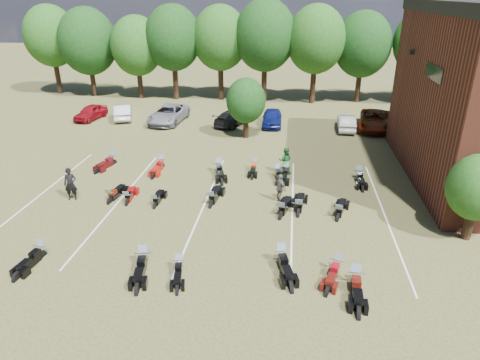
% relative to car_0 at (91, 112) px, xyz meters
% --- Properties ---
extents(ground, '(160.00, 160.00, 0.00)m').
position_rel_car_0_xyz_m(ground, '(17.18, -19.19, -0.67)').
color(ground, brown).
rests_on(ground, ground).
extents(car_0, '(2.22, 4.15, 1.34)m').
position_rel_car_0_xyz_m(car_0, '(0.00, 0.00, 0.00)').
color(car_0, maroon).
rests_on(car_0, ground).
extents(car_1, '(2.82, 4.56, 1.42)m').
position_rel_car_0_xyz_m(car_1, '(2.98, 0.55, 0.04)').
color(car_1, '#B4B4B8').
rests_on(car_1, ground).
extents(car_2, '(3.09, 5.83, 1.56)m').
position_rel_car_0_xyz_m(car_2, '(7.60, -0.09, 0.11)').
color(car_2, gray).
rests_on(car_2, ground).
extents(car_3, '(3.54, 5.01, 1.35)m').
position_rel_car_0_xyz_m(car_3, '(13.66, -0.15, 0.00)').
color(car_3, black).
rests_on(car_3, ground).
extents(car_4, '(1.81, 4.31, 1.45)m').
position_rel_car_0_xyz_m(car_4, '(17.16, 0.06, 0.06)').
color(car_4, '#0C1657').
rests_on(car_4, ground).
extents(car_5, '(1.57, 4.10, 1.33)m').
position_rel_car_0_xyz_m(car_5, '(23.67, -0.51, -0.01)').
color(car_5, '#BABBB6').
rests_on(car_5, ground).
extents(car_6, '(3.63, 6.09, 1.58)m').
position_rel_car_0_xyz_m(car_6, '(26.15, 0.06, 0.12)').
color(car_6, '#5B1905').
rests_on(car_6, ground).
extents(car_7, '(3.01, 4.71, 1.27)m').
position_rel_car_0_xyz_m(car_7, '(29.82, 0.62, -0.04)').
color(car_7, '#323337').
rests_on(car_7, ground).
extents(person_black, '(0.81, 0.64, 1.96)m').
position_rel_car_0_xyz_m(person_black, '(6.42, -16.46, 0.31)').
color(person_black, black).
rests_on(person_black, ground).
extents(person_green, '(0.90, 0.71, 1.83)m').
position_rel_car_0_xyz_m(person_green, '(18.62, -11.02, 0.24)').
color(person_green, '#256328').
rests_on(person_green, ground).
extents(person_grey, '(0.95, 1.02, 1.69)m').
position_rel_car_0_xyz_m(person_grey, '(18.43, -15.23, 0.17)').
color(person_grey, '#5E5950').
rests_on(person_grey, ground).
extents(motorcycle_1, '(0.92, 2.30, 1.25)m').
position_rel_car_0_xyz_m(motorcycle_1, '(7.83, -22.32, -0.67)').
color(motorcycle_1, black).
rests_on(motorcycle_1, ground).
extents(motorcycle_2, '(1.01, 2.09, 1.12)m').
position_rel_car_0_xyz_m(motorcycle_2, '(14.35, -22.53, -0.67)').
color(motorcycle_2, black).
rests_on(motorcycle_2, ground).
extents(motorcycle_3, '(1.20, 2.56, 1.37)m').
position_rel_car_0_xyz_m(motorcycle_3, '(12.70, -22.36, -0.67)').
color(motorcycle_3, black).
rests_on(motorcycle_3, ground).
extents(motorcycle_4, '(1.38, 2.60, 1.38)m').
position_rel_car_0_xyz_m(motorcycle_4, '(18.73, -21.47, -0.67)').
color(motorcycle_4, black).
rests_on(motorcycle_4, ground).
extents(motorcycle_5, '(0.89, 2.48, 1.37)m').
position_rel_car_0_xyz_m(motorcycle_5, '(21.80, -22.66, -0.67)').
color(motorcycle_5, black).
rests_on(motorcycle_5, ground).
extents(motorcycle_6, '(1.33, 2.31, 1.23)m').
position_rel_car_0_xyz_m(motorcycle_6, '(21.12, -21.78, -0.67)').
color(motorcycle_6, '#480E0A').
rests_on(motorcycle_6, ground).
extents(motorcycle_7, '(0.85, 2.17, 1.18)m').
position_rel_car_0_xyz_m(motorcycle_7, '(9.79, -16.64, -0.67)').
color(motorcycle_7, maroon).
rests_on(motorcycle_7, ground).
extents(motorcycle_8, '(1.02, 2.34, 1.26)m').
position_rel_car_0_xyz_m(motorcycle_8, '(8.75, -16.57, -0.67)').
color(motorcycle_8, black).
rests_on(motorcycle_8, ground).
extents(motorcycle_9, '(0.66, 2.07, 1.15)m').
position_rel_car_0_xyz_m(motorcycle_9, '(11.49, -16.82, -0.67)').
color(motorcycle_9, black).
rests_on(motorcycle_9, ground).
extents(motorcycle_10, '(1.03, 2.56, 1.39)m').
position_rel_car_0_xyz_m(motorcycle_10, '(14.61, -16.31, -0.67)').
color(motorcycle_10, black).
rests_on(motorcycle_10, ground).
extents(motorcycle_11, '(1.31, 2.55, 1.36)m').
position_rel_car_0_xyz_m(motorcycle_11, '(18.58, -17.16, -0.67)').
color(motorcycle_11, black).
rests_on(motorcycle_11, ground).
extents(motorcycle_12, '(1.04, 2.58, 1.40)m').
position_rel_car_0_xyz_m(motorcycle_12, '(19.51, -16.76, -0.67)').
color(motorcycle_12, black).
rests_on(motorcycle_12, ground).
extents(motorcycle_13, '(1.33, 2.48, 1.32)m').
position_rel_car_0_xyz_m(motorcycle_13, '(21.61, -17.00, -0.67)').
color(motorcycle_13, black).
rests_on(motorcycle_13, ground).
extents(motorcycle_14, '(1.33, 2.47, 1.32)m').
position_rel_car_0_xyz_m(motorcycle_14, '(6.57, -10.83, -0.67)').
color(motorcycle_14, '#3D080A').
rests_on(motorcycle_14, ground).
extents(motorcycle_15, '(0.88, 2.39, 1.31)m').
position_rel_car_0_xyz_m(motorcycle_15, '(10.20, -11.14, -0.67)').
color(motorcycle_15, '#9C140B').
rests_on(motorcycle_15, ground).
extents(motorcycle_16, '(1.45, 2.65, 1.41)m').
position_rel_car_0_xyz_m(motorcycle_16, '(14.22, -11.46, -0.67)').
color(motorcycle_16, black).
rests_on(motorcycle_16, ground).
extents(motorcycle_17, '(0.67, 2.11, 1.18)m').
position_rel_car_0_xyz_m(motorcycle_17, '(16.54, -10.66, -0.67)').
color(motorcycle_17, black).
rests_on(motorcycle_17, ground).
extents(motorcycle_18, '(0.86, 2.34, 1.28)m').
position_rel_car_0_xyz_m(motorcycle_18, '(18.68, -11.44, -0.67)').
color(motorcycle_18, black).
rests_on(motorcycle_18, ground).
extents(motorcycle_19, '(1.12, 2.23, 1.19)m').
position_rel_car_0_xyz_m(motorcycle_19, '(18.14, -11.63, -0.67)').
color(motorcycle_19, black).
rests_on(motorcycle_19, ground).
extents(motorcycle_20, '(0.76, 2.33, 1.29)m').
position_rel_car_0_xyz_m(motorcycle_20, '(23.37, -11.50, -0.67)').
color(motorcycle_20, black).
rests_on(motorcycle_20, ground).
extents(tree_line, '(56.00, 6.00, 9.79)m').
position_rel_car_0_xyz_m(tree_line, '(16.18, 9.81, 5.64)').
color(tree_line, black).
rests_on(tree_line, ground).
extents(young_tree_near_building, '(2.80, 2.80, 4.16)m').
position_rel_car_0_xyz_m(young_tree_near_building, '(27.68, -18.19, 2.08)').
color(young_tree_near_building, black).
rests_on(young_tree_near_building, ground).
extents(young_tree_midfield, '(3.20, 3.20, 4.70)m').
position_rel_car_0_xyz_m(young_tree_midfield, '(15.18, -3.69, 2.42)').
color(young_tree_midfield, black).
rests_on(young_tree_midfield, ground).
extents(parking_lines, '(20.10, 14.00, 0.01)m').
position_rel_car_0_xyz_m(parking_lines, '(14.18, -16.19, -0.67)').
color(parking_lines, silver).
rests_on(parking_lines, ground).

